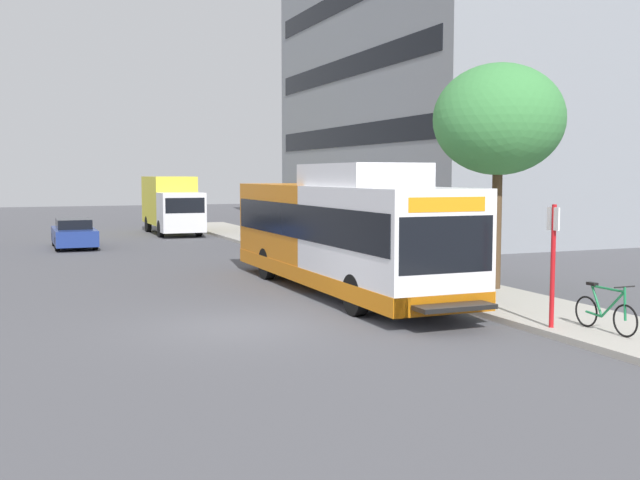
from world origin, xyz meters
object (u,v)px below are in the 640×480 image
at_px(street_tree_near_stop, 499,120).
at_px(bus_stop_sign_pole, 553,256).
at_px(transit_bus, 340,233).
at_px(parked_car_far_lane, 74,233).
at_px(box_truck_background, 172,203).
at_px(bicycle_parked, 605,312).

bearing_deg(street_tree_near_stop, bus_stop_sign_pole, -113.08).
bearing_deg(transit_bus, bus_stop_sign_pole, -75.29).
height_order(transit_bus, parked_car_far_lane, transit_bus).
relative_size(transit_bus, box_truck_background, 1.75).
relative_size(street_tree_near_stop, parked_car_far_lane, 1.40).
bearing_deg(street_tree_near_stop, box_truck_background, 99.82).
bearing_deg(parked_car_far_lane, bus_stop_sign_pole, -71.30).
xyz_separation_m(bus_stop_sign_pole, street_tree_near_stop, (2.14, 5.03, 3.22)).
bearing_deg(parked_car_far_lane, bicycle_parked, -70.34).
relative_size(transit_bus, street_tree_near_stop, 1.94).
bearing_deg(box_truck_background, bus_stop_sign_pole, -85.84).
bearing_deg(box_truck_background, bicycle_parked, -84.61).
distance_m(bicycle_parked, parked_car_far_lane, 25.79).
relative_size(bus_stop_sign_pole, box_truck_background, 0.37).
xyz_separation_m(transit_bus, bicycle_parked, (2.55, -7.73, -1.14)).
bearing_deg(parked_car_far_lane, transit_bus, -69.67).
distance_m(transit_bus, box_truck_background, 23.06).
xyz_separation_m(street_tree_near_stop, parked_car_far_lane, (-10.10, 18.47, -4.21)).
xyz_separation_m(transit_bus, box_truck_background, (-0.36, 23.06, 0.04)).
distance_m(transit_bus, bicycle_parked, 8.22).
distance_m(bicycle_parked, box_truck_background, 30.95).
relative_size(bicycle_parked, street_tree_near_stop, 0.28).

